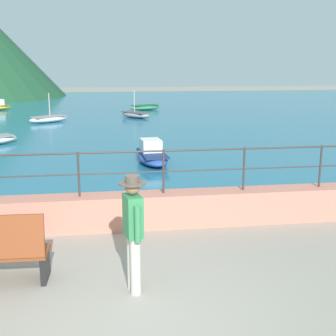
{
  "coord_description": "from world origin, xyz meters",
  "views": [
    {
      "loc": [
        -0.31,
        -5.38,
        3.25
      ],
      "look_at": [
        1.0,
        3.7,
        1.1
      ],
      "focal_mm": 47.51,
      "sensor_mm": 36.0,
      "label": 1
    }
  ],
  "objects_px": {
    "person_walking": "(133,228)",
    "boat_1": "(136,114)",
    "boat_2": "(152,155)",
    "boat_5": "(49,119)",
    "boat_4": "(145,107)"
  },
  "relations": [
    {
      "from": "boat_2",
      "to": "boat_5",
      "type": "height_order",
      "value": "boat_5"
    },
    {
      "from": "person_walking",
      "to": "boat_5",
      "type": "relative_size",
      "value": 0.73
    },
    {
      "from": "boat_1",
      "to": "boat_2",
      "type": "bearing_deg",
      "value": -91.69
    },
    {
      "from": "boat_1",
      "to": "boat_5",
      "type": "distance_m",
      "value": 5.22
    },
    {
      "from": "boat_4",
      "to": "person_walking",
      "type": "bearing_deg",
      "value": -95.68
    },
    {
      "from": "boat_2",
      "to": "boat_4",
      "type": "relative_size",
      "value": 0.96
    },
    {
      "from": "boat_2",
      "to": "boat_5",
      "type": "bearing_deg",
      "value": 112.26
    },
    {
      "from": "boat_1",
      "to": "person_walking",
      "type": "bearing_deg",
      "value": -94.19
    },
    {
      "from": "person_walking",
      "to": "boat_4",
      "type": "relative_size",
      "value": 0.71
    },
    {
      "from": "boat_1",
      "to": "boat_5",
      "type": "relative_size",
      "value": 1.0
    },
    {
      "from": "boat_2",
      "to": "boat_4",
      "type": "distance_m",
      "value": 17.37
    },
    {
      "from": "boat_4",
      "to": "boat_5",
      "type": "xyz_separation_m",
      "value": [
        -6.0,
        -6.05,
        0.0
      ]
    },
    {
      "from": "person_walking",
      "to": "boat_1",
      "type": "distance_m",
      "value": 21.17
    },
    {
      "from": "boat_1",
      "to": "boat_2",
      "type": "distance_m",
      "value": 12.79
    },
    {
      "from": "boat_2",
      "to": "boat_5",
      "type": "relative_size",
      "value": 0.99
    }
  ]
}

